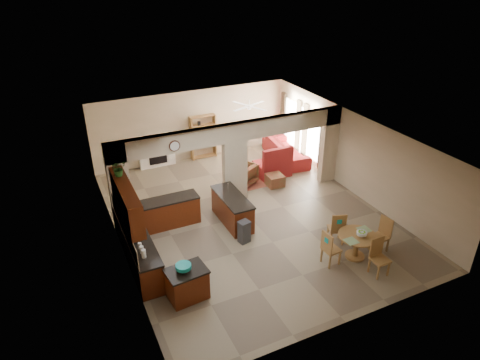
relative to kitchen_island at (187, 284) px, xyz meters
name	(u,v)px	position (x,y,z in m)	size (l,w,h in m)	color
floor	(248,215)	(2.96, 2.69, -0.42)	(10.00, 10.00, 0.00)	#7A6D54
ceiling	(249,134)	(2.96, 2.69, 2.38)	(10.00, 10.00, 0.00)	white
wall_back	(193,125)	(2.96, 7.69, 0.98)	(8.00, 8.00, 0.00)	#C6AF91
wall_front	(353,274)	(2.96, -2.31, 0.98)	(8.00, 8.00, 0.00)	#C6AF91
wall_left	(116,206)	(-1.04, 2.69, 0.98)	(10.00, 10.00, 0.00)	#C6AF91
wall_right	(354,154)	(6.96, 2.69, 0.98)	(10.00, 10.00, 0.00)	#C6AF91
partition_left_pier	(119,187)	(-0.74, 3.69, 0.98)	(0.60, 0.25, 2.80)	#C6AF91
partition_center_pier	(235,172)	(2.96, 3.69, 0.68)	(0.80, 0.25, 2.20)	#C6AF91
partition_right_pier	(329,145)	(6.66, 3.69, 0.98)	(0.60, 0.25, 2.80)	#C6AF91
partition_header	(235,132)	(2.96, 3.69, 2.08)	(8.00, 0.25, 0.60)	#C6AF91
kitchen_counter	(148,232)	(-0.30, 2.44, 0.05)	(2.52, 3.29, 1.48)	#3F1807
upper_cabinets	(126,201)	(-0.86, 1.89, 1.50)	(0.35, 2.40, 0.90)	#3F1807
peninsula	(232,209)	(2.36, 2.58, 0.04)	(0.70, 1.85, 0.91)	#3F1807
wall_clock	(175,146)	(0.96, 3.54, 2.03)	(0.34, 0.34, 0.03)	#482418
rug	(252,180)	(4.16, 4.79, -0.41)	(1.60, 1.30, 0.01)	brown
fireplace	(157,152)	(1.36, 7.52, 0.20)	(1.60, 0.35, 1.20)	white
shelving_unit	(203,137)	(3.31, 7.51, 0.48)	(1.00, 0.32, 1.80)	olive
window_a	(314,137)	(6.93, 4.99, 0.78)	(0.02, 0.90, 1.90)	white
window_b	(291,123)	(6.93, 6.69, 0.78)	(0.02, 0.90, 1.90)	white
glazed_door	(302,133)	(6.93, 5.84, 0.63)	(0.02, 0.70, 2.10)	white
drape_a_left	(322,142)	(6.89, 4.39, 0.78)	(0.10, 0.28, 2.30)	#3D1818
drape_a_right	(305,132)	(6.89, 5.59, 0.78)	(0.10, 0.28, 2.30)	#3D1818
drape_b_left	(298,128)	(6.89, 6.09, 0.78)	(0.10, 0.28, 2.30)	#3D1818
drape_b_right	(283,119)	(6.89, 7.29, 0.78)	(0.10, 0.28, 2.30)	#3D1818
ceiling_fan	(249,106)	(4.46, 5.69, 2.14)	(1.00, 1.00, 0.10)	white
kitchen_island	(187,284)	(0.00, 0.00, 0.00)	(1.01, 0.77, 0.82)	#3F1807
teal_bowl	(183,268)	(-0.06, 0.01, 0.50)	(0.37, 0.37, 0.17)	teal
trash_can	(244,233)	(2.22, 1.47, -0.10)	(0.30, 0.25, 0.64)	#2E2D30
dining_table	(357,242)	(4.68, -0.47, 0.07)	(1.05, 1.05, 0.71)	olive
fruit_bowl	(362,234)	(4.74, -0.54, 0.37)	(0.28, 0.28, 0.15)	#6DB927
sofa	(286,150)	(6.26, 5.93, -0.03)	(1.04, 2.67, 0.78)	maroon
chaise	(272,168)	(5.08, 4.95, -0.17)	(1.21, 0.99, 0.48)	maroon
armchair	(244,174)	(3.79, 4.76, -0.04)	(0.81, 0.83, 0.75)	maroon
ottoman	(275,180)	(4.74, 4.12, -0.21)	(0.57, 0.57, 0.42)	maroon
plant	(118,168)	(-0.86, 2.47, 2.17)	(0.38, 0.33, 0.42)	#1E4913
chair_north	(337,227)	(4.57, 0.27, 0.14)	(0.54, 0.54, 1.02)	olive
chair_east	(382,233)	(5.53, -0.50, 0.14)	(0.48, 0.48, 1.02)	olive
chair_south	(378,255)	(4.76, -1.21, 0.14)	(0.42, 0.43, 1.02)	olive
chair_west	(329,247)	(3.81, -0.41, 0.14)	(0.45, 0.45, 1.02)	olive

